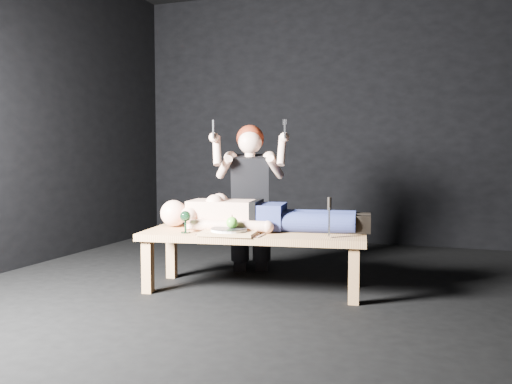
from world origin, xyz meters
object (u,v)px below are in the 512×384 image
(lying_man, at_px, (264,212))
(table, at_px, (254,261))
(carving_knife, at_px, (329,217))
(kneeling_woman, at_px, (251,197))
(serving_tray, at_px, (229,233))
(goblet, at_px, (185,222))

(lying_man, bearing_deg, table, -112.80)
(table, height_order, carving_knife, carving_knife)
(carving_knife, bearing_deg, kneeling_woman, 132.71)
(serving_tray, distance_m, goblet, 0.35)
(table, bearing_deg, goblet, -160.31)
(table, relative_size, lying_man, 0.96)
(table, bearing_deg, carving_knife, -17.81)
(serving_tray, bearing_deg, goblet, -173.16)
(serving_tray, distance_m, carving_knife, 0.75)
(goblet, bearing_deg, lying_man, 37.15)
(lying_man, xyz_separation_m, carving_knife, (0.57, -0.24, 0.01))
(kneeling_woman, distance_m, goblet, 0.86)
(lying_man, distance_m, goblet, 0.62)
(table, relative_size, goblet, 10.10)
(table, height_order, goblet, goblet)
(serving_tray, bearing_deg, carving_knife, 7.50)
(kneeling_woman, bearing_deg, goblet, -122.53)
(table, height_order, kneeling_woman, kneeling_woman)
(kneeling_woman, distance_m, carving_knife, 1.09)
(kneeling_woman, distance_m, serving_tray, 0.82)
(lying_man, bearing_deg, kneeling_woman, 113.29)
(serving_tray, relative_size, goblet, 2.39)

